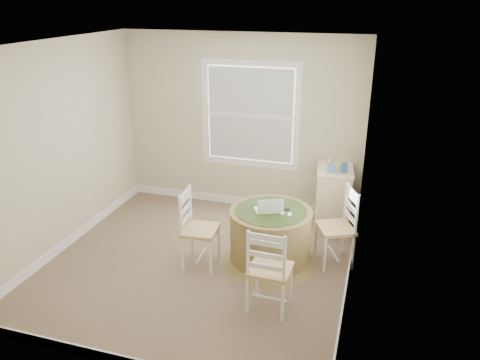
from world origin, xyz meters
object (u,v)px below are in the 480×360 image
(laptop, at_px, (269,209))
(corner_chest, at_px, (333,198))
(round_table, at_px, (270,234))
(chair_left, at_px, (200,230))
(chair_right, at_px, (335,228))
(chair_near, at_px, (270,269))

(laptop, distance_m, corner_chest, 1.42)
(round_table, xyz_separation_m, chair_left, (-0.79, -0.29, 0.09))
(chair_right, bearing_deg, chair_left, -96.36)
(chair_near, bearing_deg, laptop, -73.09)
(chair_right, height_order, corner_chest, chair_right)
(chair_left, bearing_deg, corner_chest, -47.68)
(chair_near, bearing_deg, corner_chest, -98.88)
(corner_chest, bearing_deg, chair_left, -139.58)
(chair_left, distance_m, corner_chest, 2.05)
(chair_left, height_order, chair_near, same)
(chair_right, bearing_deg, round_table, -98.00)
(round_table, distance_m, chair_near, 0.90)
(chair_left, height_order, chair_right, same)
(chair_near, relative_size, corner_chest, 1.09)
(chair_left, distance_m, laptop, 0.85)
(laptop, xyz_separation_m, corner_chest, (0.62, 1.24, -0.30))
(round_table, height_order, laptop, laptop)
(chair_right, bearing_deg, corner_chest, 163.15)
(chair_right, distance_m, corner_chest, 0.99)
(laptop, bearing_deg, chair_near, 80.27)
(laptop, bearing_deg, round_table, -146.28)
(round_table, bearing_deg, corner_chest, 53.05)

